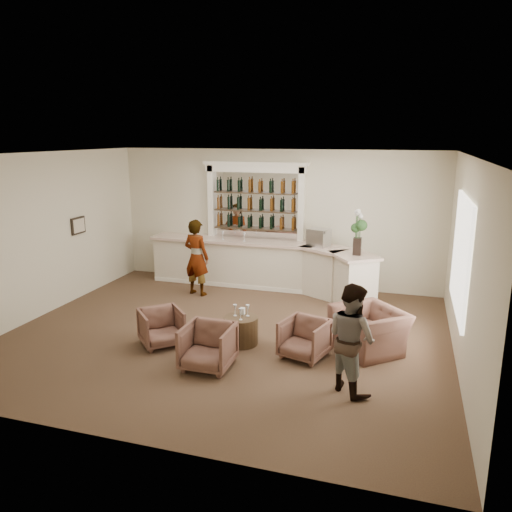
# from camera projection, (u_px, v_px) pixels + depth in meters

# --- Properties ---
(ground) EXTENTS (8.00, 8.00, 0.00)m
(ground) POSITION_uv_depth(u_px,v_px,m) (226.00, 335.00, 9.31)
(ground) COLOR brown
(ground) RESTS_ON ground
(room_shell) EXTENTS (8.04, 7.02, 3.32)m
(room_shell) POSITION_uv_depth(u_px,v_px,m) (246.00, 205.00, 9.36)
(room_shell) COLOR beige
(room_shell) RESTS_ON ground
(bar_counter) EXTENTS (5.72, 1.80, 1.14)m
(bar_counter) POSITION_uv_depth(u_px,v_px,m) (263.00, 265.00, 12.00)
(bar_counter) COLOR white
(bar_counter) RESTS_ON ground
(back_bar_alcove) EXTENTS (2.64, 0.25, 3.00)m
(back_bar_alcove) POSITION_uv_depth(u_px,v_px,m) (255.00, 202.00, 12.13)
(back_bar_alcove) COLOR white
(back_bar_alcove) RESTS_ON ground
(cocktail_table) EXTENTS (0.61, 0.61, 0.50)m
(cocktail_table) POSITION_uv_depth(u_px,v_px,m) (241.00, 330.00, 8.85)
(cocktail_table) COLOR #45331D
(cocktail_table) RESTS_ON ground
(sommelier) EXTENTS (0.73, 0.57, 1.77)m
(sommelier) POSITION_uv_depth(u_px,v_px,m) (196.00, 257.00, 11.46)
(sommelier) COLOR gray
(sommelier) RESTS_ON ground
(guest) EXTENTS (0.99, 0.98, 1.62)m
(guest) POSITION_uv_depth(u_px,v_px,m) (351.00, 338.00, 7.10)
(guest) COLOR gray
(guest) RESTS_ON ground
(armchair_left) EXTENTS (1.00, 1.00, 0.65)m
(armchair_left) POSITION_uv_depth(u_px,v_px,m) (161.00, 327.00, 8.79)
(armchair_left) COLOR brown
(armchair_left) RESTS_ON ground
(armchair_center) EXTENTS (0.77, 0.79, 0.72)m
(armchair_center) POSITION_uv_depth(u_px,v_px,m) (208.00, 347.00, 7.91)
(armchair_center) COLOR brown
(armchair_center) RESTS_ON ground
(armchair_right) EXTENTS (0.88, 0.89, 0.66)m
(armchair_right) POSITION_uv_depth(u_px,v_px,m) (304.00, 339.00, 8.29)
(armchair_right) COLOR brown
(armchair_right) RESTS_ON ground
(armchair_far) EXTENTS (1.51, 1.52, 0.74)m
(armchair_far) POSITION_uv_depth(u_px,v_px,m) (369.00, 330.00, 8.55)
(armchair_far) COLOR brown
(armchair_far) RESTS_ON ground
(espresso_machine) EXTENTS (0.56, 0.52, 0.40)m
(espresso_machine) POSITION_uv_depth(u_px,v_px,m) (319.00, 237.00, 11.44)
(espresso_machine) COLOR silver
(espresso_machine) RESTS_ON bar_counter
(flower_vase) EXTENTS (0.26, 0.26, 0.98)m
(flower_vase) POSITION_uv_depth(u_px,v_px,m) (358.00, 229.00, 10.49)
(flower_vase) COLOR black
(flower_vase) RESTS_ON bar_counter
(wine_glass_bar_left) EXTENTS (0.07, 0.07, 0.21)m
(wine_glass_bar_left) POSITION_uv_depth(u_px,v_px,m) (223.00, 235.00, 12.17)
(wine_glass_bar_left) COLOR white
(wine_glass_bar_left) RESTS_ON bar_counter
(wine_glass_bar_right) EXTENTS (0.07, 0.07, 0.21)m
(wine_glass_bar_right) POSITION_uv_depth(u_px,v_px,m) (244.00, 237.00, 11.96)
(wine_glass_bar_right) COLOR white
(wine_glass_bar_right) RESTS_ON bar_counter
(wine_glass_tbl_a) EXTENTS (0.07, 0.07, 0.21)m
(wine_glass_tbl_a) POSITION_uv_depth(u_px,v_px,m) (235.00, 310.00, 8.83)
(wine_glass_tbl_a) COLOR white
(wine_glass_tbl_a) RESTS_ON cocktail_table
(wine_glass_tbl_b) EXTENTS (0.07, 0.07, 0.21)m
(wine_glass_tbl_b) POSITION_uv_depth(u_px,v_px,m) (248.00, 310.00, 8.81)
(wine_glass_tbl_b) COLOR white
(wine_glass_tbl_b) RESTS_ON cocktail_table
(wine_glass_tbl_c) EXTENTS (0.07, 0.07, 0.21)m
(wine_glass_tbl_c) POSITION_uv_depth(u_px,v_px,m) (241.00, 314.00, 8.64)
(wine_glass_tbl_c) COLOR white
(wine_glass_tbl_c) RESTS_ON cocktail_table
(napkin_holder) EXTENTS (0.08, 0.08, 0.12)m
(napkin_holder) POSITION_uv_depth(u_px,v_px,m) (242.00, 311.00, 8.92)
(napkin_holder) COLOR silver
(napkin_holder) RESTS_ON cocktail_table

